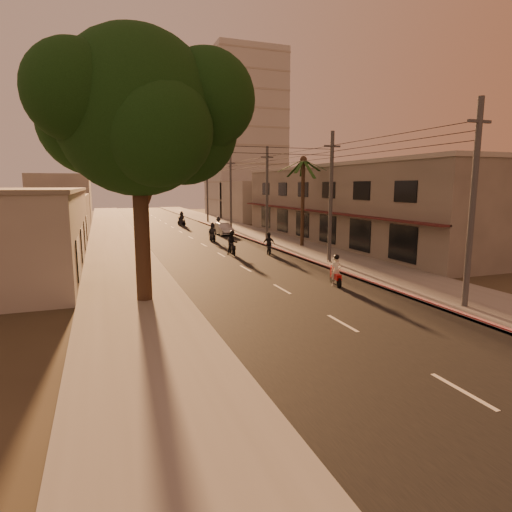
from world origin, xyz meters
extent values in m
plane|color=#383023|center=(0.00, 0.00, 0.00)|extent=(160.00, 160.00, 0.00)
cube|color=black|center=(0.00, 20.00, 0.01)|extent=(10.00, 140.00, 0.02)
cube|color=slate|center=(7.50, 20.00, 0.06)|extent=(5.00, 140.00, 0.12)
cube|color=slate|center=(-7.50, 20.00, 0.06)|extent=(5.00, 140.00, 0.12)
cube|color=red|center=(5.10, 15.00, 0.10)|extent=(0.20, 60.00, 0.20)
cube|color=gray|center=(14.00, 18.00, 3.50)|extent=(8.00, 34.00, 7.00)
cube|color=#A9A398|center=(14.00, 18.00, 7.15)|extent=(8.20, 34.20, 0.30)
cube|color=#451B1B|center=(9.70, 18.00, 3.10)|extent=(0.80, 34.00, 0.12)
cube|color=#A9A398|center=(-14.00, 14.00, 2.50)|extent=(8.00, 24.00, 5.00)
cube|color=gray|center=(-14.00, 14.00, 5.10)|extent=(8.20, 24.20, 0.20)
cube|color=#B7B5B2|center=(16.00, 56.00, 14.00)|extent=(12.00, 12.00, 28.00)
cylinder|color=black|center=(-7.00, 2.00, 3.00)|extent=(0.70, 0.70, 6.00)
cylinder|color=black|center=(-6.20, 2.40, 6.00)|extent=(1.22, 2.17, 3.04)
cylinder|color=black|center=(-7.60, 1.70, 6.20)|extent=(1.31, 1.49, 2.73)
sphere|color=black|center=(-7.00, 2.00, 8.50)|extent=(7.20, 7.20, 7.20)
sphere|color=black|center=(-4.80, 3.00, 8.00)|extent=(5.20, 5.20, 5.20)
sphere|color=black|center=(-8.80, 2.80, 8.20)|extent=(4.80, 4.80, 4.80)
sphere|color=black|center=(-6.40, 0.20, 7.60)|extent=(4.60, 4.60, 4.60)
sphere|color=black|center=(-4.00, 1.50, 9.20)|extent=(4.40, 4.40, 4.40)
sphere|color=black|center=(-9.40, 0.80, 9.00)|extent=(4.00, 4.00, 4.00)
sphere|color=black|center=(-5.80, 4.40, 9.60)|extent=(4.40, 4.40, 4.40)
cylinder|color=black|center=(8.00, 16.00, 3.80)|extent=(0.32, 0.32, 7.60)
sphere|color=black|center=(8.00, 16.00, 7.60)|extent=(0.60, 0.60, 0.60)
cylinder|color=#38383A|center=(6.20, -4.00, 4.50)|extent=(0.26, 0.26, 9.00)
cube|color=#38383A|center=(6.20, -4.00, 8.00)|extent=(1.20, 0.12, 0.12)
cylinder|color=#38383A|center=(6.20, 8.00, 4.50)|extent=(0.26, 0.26, 9.00)
cube|color=#38383A|center=(6.20, 8.00, 8.00)|extent=(1.20, 0.12, 0.12)
cylinder|color=#38383A|center=(6.20, 20.00, 4.50)|extent=(0.26, 0.26, 9.00)
cube|color=#38383A|center=(6.20, 20.00, 8.00)|extent=(1.20, 0.12, 0.12)
cylinder|color=#38383A|center=(6.20, 32.00, 4.50)|extent=(0.26, 0.26, 9.00)
cube|color=#38383A|center=(6.20, 32.00, 8.00)|extent=(1.20, 0.12, 0.12)
cylinder|color=#38383A|center=(6.20, 44.00, 4.50)|extent=(0.26, 0.26, 9.00)
cube|color=#38383A|center=(6.20, 44.00, 8.00)|extent=(1.20, 0.12, 0.12)
cube|color=#A9A398|center=(14.00, 45.00, 3.00)|extent=(8.00, 14.00, 6.00)
cube|color=#A9A398|center=(-14.00, 34.00, 2.20)|extent=(8.00, 14.00, 4.40)
cube|color=#A9A398|center=(-14.00, 52.00, 3.50)|extent=(8.00, 14.00, 7.00)
cylinder|color=black|center=(3.21, 2.41, 0.27)|extent=(0.21, 0.55, 0.55)
cylinder|color=black|center=(2.96, 1.22, 0.27)|extent=(0.21, 0.55, 0.55)
cube|color=#B50D0F|center=(3.07, 1.74, 0.54)|extent=(0.49, 1.10, 0.29)
cube|color=#B50D0F|center=(3.17, 2.22, 0.68)|extent=(0.31, 0.16, 0.58)
cylinder|color=silver|center=(3.19, 2.33, 1.02)|extent=(0.53, 0.15, 0.04)
imported|color=white|center=(3.07, 1.74, 0.82)|extent=(0.75, 0.63, 1.64)
sphere|color=black|center=(3.07, 1.74, 1.59)|extent=(0.29, 0.29, 0.29)
sphere|color=silver|center=(2.92, 2.37, 1.27)|extent=(0.12, 0.12, 0.12)
sphere|color=silver|center=(3.45, 2.25, 1.27)|extent=(0.12, 0.12, 0.12)
cylinder|color=black|center=(0.94, 14.67, 0.30)|extent=(0.15, 0.61, 0.60)
cylinder|color=black|center=(0.84, 13.33, 0.30)|extent=(0.15, 0.61, 0.60)
cube|color=black|center=(0.88, 13.92, 0.59)|extent=(0.39, 1.21, 0.32)
cube|color=black|center=(0.92, 14.46, 0.76)|extent=(0.33, 0.13, 0.65)
cylinder|color=silver|center=(0.93, 14.59, 1.13)|extent=(0.59, 0.08, 0.04)
imported|color=black|center=(0.88, 13.92, 0.91)|extent=(0.98, 0.81, 1.81)
sphere|color=black|center=(0.88, 13.92, 1.76)|extent=(0.32, 0.32, 0.32)
cylinder|color=black|center=(3.86, 13.70, 0.28)|extent=(0.27, 0.55, 0.55)
cylinder|color=black|center=(3.46, 12.53, 0.28)|extent=(0.27, 0.55, 0.55)
cube|color=black|center=(3.64, 13.05, 0.54)|extent=(0.61, 1.11, 0.30)
cube|color=black|center=(3.80, 13.51, 0.69)|extent=(0.31, 0.19, 0.59)
cylinder|color=silver|center=(3.84, 13.62, 1.03)|extent=(0.53, 0.21, 0.04)
imported|color=black|center=(3.64, 13.05, 0.83)|extent=(1.22, 1.00, 1.65)
sphere|color=black|center=(3.64, 13.05, 1.60)|extent=(0.30, 0.30, 0.30)
cylinder|color=black|center=(1.41, 23.00, 0.29)|extent=(0.11, 0.59, 0.58)
cylinder|color=black|center=(1.42, 21.69, 0.29)|extent=(0.11, 0.59, 0.58)
cube|color=black|center=(1.42, 22.27, 0.57)|extent=(0.31, 1.15, 0.31)
cube|color=black|center=(1.41, 22.79, 0.73)|extent=(0.31, 0.11, 0.63)
cylinder|color=silver|center=(1.41, 22.91, 1.10)|extent=(0.57, 0.05, 0.04)
imported|color=black|center=(1.42, 22.27, 0.88)|extent=(0.87, 0.58, 1.75)
sphere|color=black|center=(1.42, 22.27, 1.70)|extent=(0.31, 0.31, 0.31)
cylinder|color=black|center=(4.38, 31.13, 0.28)|extent=(0.24, 0.57, 0.56)
cylinder|color=black|center=(4.06, 29.92, 0.28)|extent=(0.24, 0.57, 0.56)
cube|color=black|center=(4.20, 30.45, 0.55)|extent=(0.56, 1.14, 0.30)
cube|color=black|center=(4.33, 30.94, 0.70)|extent=(0.32, 0.17, 0.60)
cylinder|color=silver|center=(4.36, 31.05, 1.05)|extent=(0.54, 0.18, 0.04)
imported|color=black|center=(4.20, 30.45, 0.84)|extent=(1.40, 1.17, 1.68)
sphere|color=black|center=(4.20, 30.45, 1.63)|extent=(0.30, 0.30, 0.30)
imported|color=#A5A7AD|center=(3.94, 27.41, 0.65)|extent=(1.45, 3.98, 1.30)
cylinder|color=black|center=(1.34, 40.71, 0.30)|extent=(0.32, 0.61, 0.61)
cylinder|color=black|center=(1.83, 39.44, 0.30)|extent=(0.32, 0.61, 0.61)
cube|color=black|center=(1.61, 40.00, 0.60)|extent=(0.71, 1.23, 0.33)
cube|color=black|center=(1.42, 40.51, 0.76)|extent=(0.34, 0.22, 0.65)
cylinder|color=silver|center=(1.37, 40.63, 1.14)|extent=(0.57, 0.25, 0.04)
imported|color=black|center=(1.61, 40.00, 0.91)|extent=(1.28, 1.18, 1.83)
sphere|color=black|center=(1.61, 40.00, 1.78)|extent=(0.33, 0.33, 0.33)
camera|label=1|loc=(-8.74, -18.05, 5.38)|focal=30.00mm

